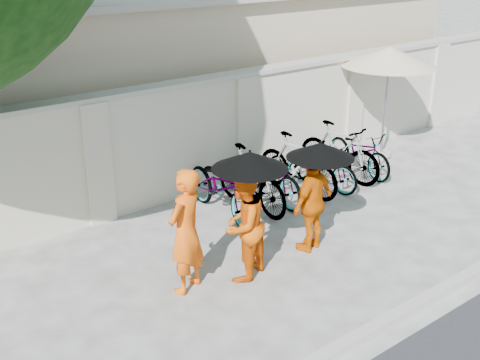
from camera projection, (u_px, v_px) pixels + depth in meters
ground at (270, 278)px, 8.24m from camera, size 80.00×80.00×0.00m
kerb at (366, 334)px, 6.97m from camera, size 40.00×0.16×0.12m
compound_wall at (197, 138)px, 10.78m from camera, size 20.00×0.30×2.00m
building_behind at (139, 66)px, 13.90m from camera, size 14.00×6.00×3.20m
monk_left at (186, 231)px, 7.68m from camera, size 0.73×0.62×1.70m
monk_center at (243, 225)px, 8.00m from camera, size 0.92×0.83×1.55m
parasol_center at (250, 160)px, 7.62m from camera, size 0.99×0.99×0.95m
monk_right at (313, 202)px, 8.76m from camera, size 0.94×0.55×1.51m
parasol_right at (320, 150)px, 8.40m from camera, size 0.97×0.97×0.83m
patio_umbrella at (390, 58)px, 12.14m from camera, size 2.44×2.44×2.32m
bike_0 at (222, 187)px, 9.93m from camera, size 0.83×2.02×1.04m
bike_1 at (251, 179)px, 10.18m from camera, size 0.52×1.82×1.09m
bike_2 at (271, 174)px, 10.60m from camera, size 0.85×1.89×0.96m
bike_3 at (298, 164)px, 10.83m from camera, size 0.73×1.87×1.10m
bike_4 at (321, 165)px, 11.14m from camera, size 0.74×1.71×0.87m
bike_5 at (339, 152)px, 11.47m from camera, size 0.77×1.89×1.10m
bike_6 at (359, 151)px, 11.81m from camera, size 0.78×1.78×0.91m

